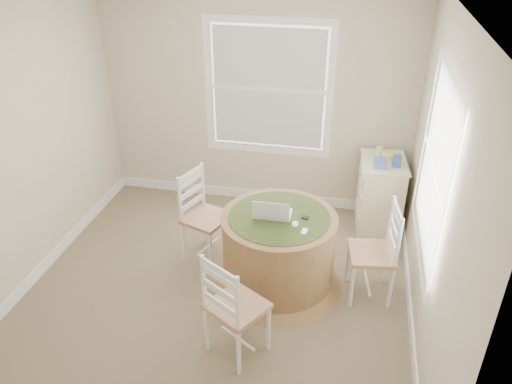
% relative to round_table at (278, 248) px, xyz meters
% --- Properties ---
extents(room, '(3.64, 3.64, 2.64)m').
position_rel_round_table_xyz_m(room, '(-0.38, -0.08, 0.88)').
color(room, '#806C51').
rests_on(room, ground).
extents(round_table, '(1.25, 1.25, 0.77)m').
position_rel_round_table_xyz_m(round_table, '(0.00, 0.00, 0.00)').
color(round_table, olive).
rests_on(round_table, ground).
extents(chair_left, '(0.52, 0.53, 0.95)m').
position_rel_round_table_xyz_m(chair_left, '(-0.79, 0.28, 0.06)').
color(chair_left, white).
rests_on(chair_left, ground).
extents(chair_near, '(0.57, 0.56, 0.95)m').
position_rel_round_table_xyz_m(chair_near, '(-0.18, -0.90, 0.06)').
color(chair_near, white).
rests_on(chair_near, ground).
extents(chair_right, '(0.46, 0.48, 0.95)m').
position_rel_round_table_xyz_m(chair_right, '(0.85, 0.02, 0.06)').
color(chair_right, white).
rests_on(chair_right, ground).
extents(laptop, '(0.34, 0.30, 0.23)m').
position_rel_round_table_xyz_m(laptop, '(-0.06, -0.01, 0.38)').
color(laptop, white).
rests_on(laptop, round_table).
extents(mouse, '(0.08, 0.11, 0.03)m').
position_rel_round_table_xyz_m(mouse, '(0.16, -0.10, 0.36)').
color(mouse, white).
rests_on(mouse, round_table).
extents(phone, '(0.06, 0.10, 0.02)m').
position_rel_round_table_xyz_m(phone, '(0.25, -0.19, 0.35)').
color(phone, '#B7BABF').
rests_on(phone, round_table).
extents(keys, '(0.07, 0.06, 0.02)m').
position_rel_round_table_xyz_m(keys, '(0.23, 0.02, 0.35)').
color(keys, black).
rests_on(keys, round_table).
extents(corner_chest, '(0.54, 0.67, 0.85)m').
position_rel_round_table_xyz_m(corner_chest, '(0.94, 1.19, 0.01)').
color(corner_chest, beige).
rests_on(corner_chest, ground).
extents(tissue_box, '(0.13, 0.13, 0.10)m').
position_rel_round_table_xyz_m(tissue_box, '(0.87, 1.02, 0.48)').
color(tissue_box, '#516DB9').
rests_on(tissue_box, corner_chest).
extents(box_yellow, '(0.16, 0.11, 0.06)m').
position_rel_round_table_xyz_m(box_yellow, '(0.99, 1.25, 0.46)').
color(box_yellow, '#DAEC53').
rests_on(box_yellow, corner_chest).
extents(box_blue, '(0.09, 0.09, 0.12)m').
position_rel_round_table_xyz_m(box_blue, '(1.06, 1.08, 0.49)').
color(box_blue, '#3654A3').
rests_on(box_blue, corner_chest).
extents(cup_cream, '(0.07, 0.07, 0.09)m').
position_rel_round_table_xyz_m(cup_cream, '(0.87, 1.37, 0.48)').
color(cup_cream, beige).
rests_on(cup_cream, corner_chest).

